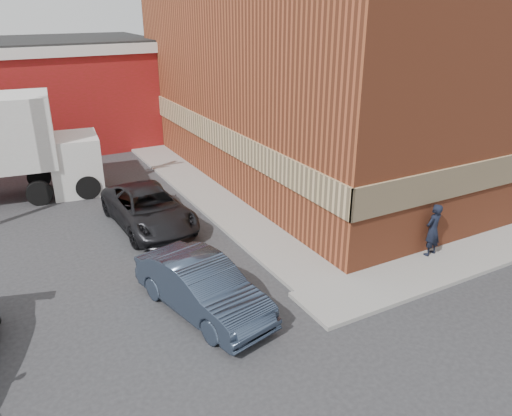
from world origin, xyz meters
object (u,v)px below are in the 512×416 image
suv_a (149,209)px  man (433,230)px  brick_building (351,65)px  sedan (202,287)px

suv_a → man: bearing=-45.9°
brick_building → suv_a: size_ratio=3.74×
man → sedan: size_ratio=0.39×
brick_building → man: size_ratio=10.80×
man → suv_a: (-6.94, 6.52, -0.29)m
man → sedan: 7.40m
brick_building → suv_a: bearing=-165.9°
brick_building → suv_a: brick_building is taller
sedan → suv_a: (0.41, 5.77, -0.03)m
man → suv_a: 9.53m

